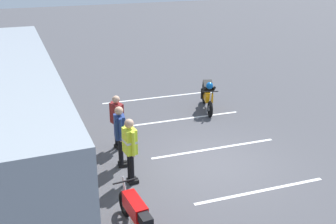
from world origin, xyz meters
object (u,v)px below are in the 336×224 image
Objects in this scene: spectator_centre at (117,118)px; tour_bus at (5,128)px; spectator_far_left at (130,145)px; spectator_left at (120,131)px; parked_motorcycle_silver at (137,215)px; stunt_motorcycle at (208,95)px.

tour_bus is at bearing 110.77° from spectator_centre.
tour_bus is at bearing 71.85° from spectator_far_left.
spectator_centre is at bearing -10.47° from spectator_left.
spectator_far_left is 0.88× the size of parked_motorcycle_silver.
tour_bus reaches higher than spectator_centre.
spectator_centre is (1.16, -3.07, -0.63)m from tour_bus.
parked_motorcycle_silver is (-3.00, 0.46, -0.59)m from spectator_left.
tour_bus reaches higher than stunt_motorcycle.
spectator_centre is 0.86× the size of stunt_motorcycle.
spectator_far_left is at bearing 133.82° from stunt_motorcycle.
parked_motorcycle_silver is at bearing 170.79° from spectator_centre.
spectator_far_left reaches higher than spectator_centre.
stunt_motorcycle is (3.07, -4.21, -0.46)m from spectator_left.
spectator_centre is (2.10, -0.20, -0.08)m from spectator_far_left.
tour_bus is 5.98× the size of spectator_centre.
tour_bus is at bearing 90.64° from spectator_left.
tour_bus is at bearing 113.66° from stunt_motorcycle.
spectator_left is 5.23m from stunt_motorcycle.
spectator_left is 1.15m from spectator_centre.
parked_motorcycle_silver is (-2.97, -2.40, -1.16)m from tour_bus.
spectator_far_left is 2.12m from spectator_centre.
spectator_left is 1.05× the size of spectator_centre.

